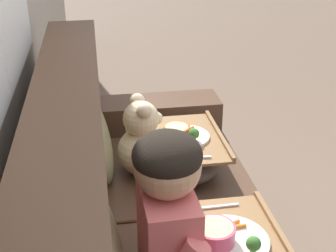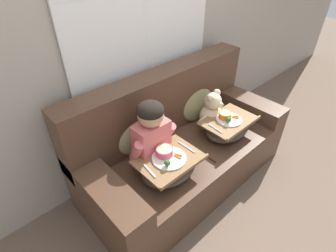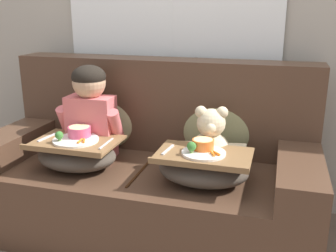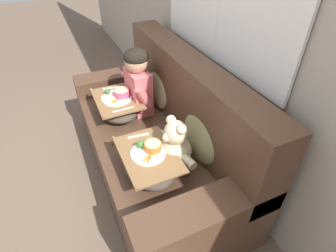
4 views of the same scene
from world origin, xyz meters
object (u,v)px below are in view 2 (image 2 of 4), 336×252
Objects in this scene: throw_pillow_behind_child at (136,131)px; lap_tray_teddy at (228,127)px; throw_pillow_behind_teddy at (196,99)px; child_figure at (151,131)px; teddy_bear at (212,112)px; lap_tray_child at (169,166)px; couch at (180,146)px.

throw_pillow_behind_child is 0.80m from lap_tray_teddy.
child_figure reaches higher than throw_pillow_behind_teddy.
teddy_bear is at bearing 89.56° from lap_tray_teddy.
throw_pillow_behind_child reaches higher than lap_tray_teddy.
throw_pillow_behind_teddy is 0.73m from child_figure.
lap_tray_child is 0.98× the size of lap_tray_teddy.
throw_pillow_behind_child is at bearing 89.96° from lap_tray_child.
couch reaches higher than lap_tray_child.
throw_pillow_behind_teddy reaches higher than lap_tray_child.
lap_tray_teddy is at bearing -28.69° from throw_pillow_behind_child.
lap_tray_child is (-0.00, -0.19, -0.21)m from child_figure.
couch reaches higher than throw_pillow_behind_child.
child_figure reaches higher than throw_pillow_behind_child.
lap_tray_teddy is (0.35, -0.23, 0.16)m from couch.
lap_tray_teddy is (0.70, -0.19, -0.21)m from child_figure.
couch is 0.51m from child_figure.
throw_pillow_behind_teddy reaches higher than lap_tray_teddy.
lap_tray_child is (-0.70, -0.38, -0.11)m from throw_pillow_behind_teddy.
lap_tray_teddy is at bearing -90.10° from throw_pillow_behind_teddy.
couch is 4.36× the size of throw_pillow_behind_child.
couch is 4.80× the size of teddy_bear.
couch reaches higher than lap_tray_teddy.
teddy_bear is (0.70, -0.00, -0.15)m from child_figure.
couch is at bearing 146.89° from lap_tray_teddy.
throw_pillow_behind_child is 0.22m from child_figure.
throw_pillow_behind_child is at bearing 151.31° from lap_tray_teddy.
throw_pillow_behind_teddy is (0.35, 0.15, 0.27)m from couch.
throw_pillow_behind_teddy is at bearing 28.61° from lap_tray_child.
child_figure reaches higher than lap_tray_teddy.
child_figure is (0.00, -0.20, 0.10)m from throw_pillow_behind_child.
child_figure reaches higher than lap_tray_child.
throw_pillow_behind_teddy is at bearing 23.87° from couch.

